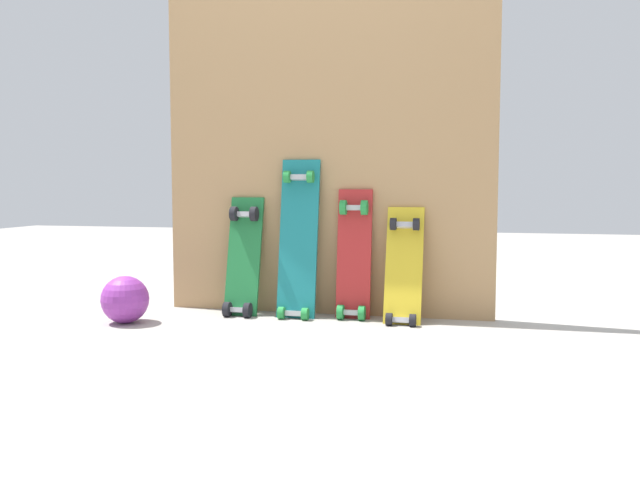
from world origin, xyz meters
TOP-DOWN VIEW (x-y plane):
  - ground_plane at (0.00, 0.00)m, footprint 12.00×12.00m
  - plywood_wall_panel at (0.00, 0.07)m, footprint 1.61×0.04m
  - skateboard_green at (-0.39, -0.04)m, footprint 0.17×0.21m
  - skateboard_teal at (-0.12, -0.03)m, footprint 0.19×0.20m
  - skateboard_red at (0.15, -0.01)m, footprint 0.16×0.15m
  - skateboard_yellow at (0.39, -0.05)m, footprint 0.17×0.23m
  - rubber_ball at (-0.84, -0.37)m, footprint 0.22×0.22m

SIDE VIEW (x-z plane):
  - ground_plane at x=0.00m, z-range 0.00..0.00m
  - rubber_ball at x=-0.84m, z-range 0.00..0.22m
  - skateboard_yellow at x=0.39m, z-range -0.07..0.53m
  - skateboard_green at x=-0.39m, z-range -0.06..0.57m
  - skateboard_red at x=0.15m, z-range -0.06..0.61m
  - skateboard_teal at x=-0.12m, z-range -0.07..0.75m
  - plywood_wall_panel at x=0.00m, z-range 0.00..1.88m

